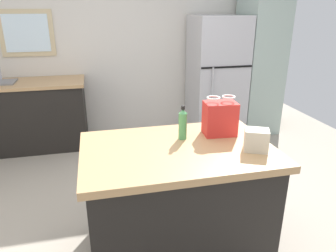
{
  "coord_description": "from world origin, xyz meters",
  "views": [
    {
      "loc": [
        -0.46,
        -2.27,
        1.8
      ],
      "look_at": [
        0.07,
        -0.02,
        0.93
      ],
      "focal_mm": 33.68,
      "sensor_mm": 36.0,
      "label": 1
    }
  ],
  "objects_px": {
    "refrigerator": "(216,77)",
    "tall_cabinet": "(259,60)",
    "bottle": "(183,124)",
    "small_box": "(256,140)",
    "shopping_bag": "(220,118)",
    "kitchen_island": "(177,200)"
  },
  "relations": [
    {
      "from": "refrigerator",
      "to": "shopping_bag",
      "type": "xyz_separation_m",
      "value": [
        -0.82,
        -2.14,
        0.16
      ]
    },
    {
      "from": "refrigerator",
      "to": "shopping_bag",
      "type": "height_order",
      "value": "refrigerator"
    },
    {
      "from": "tall_cabinet",
      "to": "small_box",
      "type": "height_order",
      "value": "tall_cabinet"
    },
    {
      "from": "tall_cabinet",
      "to": "bottle",
      "type": "distance_m",
      "value": 2.8
    },
    {
      "from": "tall_cabinet",
      "to": "bottle",
      "type": "xyz_separation_m",
      "value": [
        -1.78,
        -2.17,
        -0.08
      ]
    },
    {
      "from": "tall_cabinet",
      "to": "kitchen_island",
      "type": "bearing_deg",
      "value": -128.72
    },
    {
      "from": "kitchen_island",
      "to": "bottle",
      "type": "height_order",
      "value": "bottle"
    },
    {
      "from": "kitchen_island",
      "to": "tall_cabinet",
      "type": "height_order",
      "value": "tall_cabinet"
    },
    {
      "from": "tall_cabinet",
      "to": "shopping_bag",
      "type": "relative_size",
      "value": 7.12
    },
    {
      "from": "refrigerator",
      "to": "kitchen_island",
      "type": "bearing_deg",
      "value": -117.29
    },
    {
      "from": "refrigerator",
      "to": "shopping_bag",
      "type": "relative_size",
      "value": 5.66
    },
    {
      "from": "shopping_bag",
      "to": "small_box",
      "type": "bearing_deg",
      "value": -68.09
    },
    {
      "from": "refrigerator",
      "to": "tall_cabinet",
      "type": "xyz_separation_m",
      "value": [
        0.66,
        0.0,
        0.22
      ]
    },
    {
      "from": "tall_cabinet",
      "to": "small_box",
      "type": "xyz_separation_m",
      "value": [
        -1.34,
        -2.47,
        -0.12
      ]
    },
    {
      "from": "kitchen_island",
      "to": "refrigerator",
      "type": "relative_size",
      "value": 0.79
    },
    {
      "from": "bottle",
      "to": "tall_cabinet",
      "type": "bearing_deg",
      "value": 50.63
    },
    {
      "from": "refrigerator",
      "to": "small_box",
      "type": "bearing_deg",
      "value": -105.43
    },
    {
      "from": "tall_cabinet",
      "to": "small_box",
      "type": "distance_m",
      "value": 2.82
    },
    {
      "from": "kitchen_island",
      "to": "tall_cabinet",
      "type": "relative_size",
      "value": 0.63
    },
    {
      "from": "refrigerator",
      "to": "tall_cabinet",
      "type": "height_order",
      "value": "tall_cabinet"
    },
    {
      "from": "refrigerator",
      "to": "tall_cabinet",
      "type": "relative_size",
      "value": 0.79
    },
    {
      "from": "tall_cabinet",
      "to": "small_box",
      "type": "bearing_deg",
      "value": -118.49
    }
  ]
}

